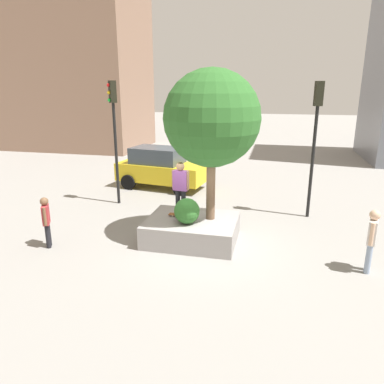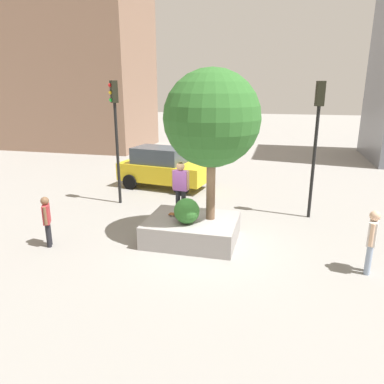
{
  "view_description": "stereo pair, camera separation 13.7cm",
  "coord_description": "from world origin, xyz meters",
  "px_view_note": "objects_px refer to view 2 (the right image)",
  "views": [
    {
      "loc": [
        2.1,
        -10.22,
        4.78
      ],
      "look_at": [
        -0.37,
        0.28,
        1.63
      ],
      "focal_mm": 33.6,
      "sensor_mm": 36.0,
      "label": 1
    },
    {
      "loc": [
        2.23,
        -10.19,
        4.78
      ],
      "look_at": [
        -0.37,
        0.28,
        1.63
      ],
      "focal_mm": 33.6,
      "sensor_mm": 36.0,
      "label": 2
    }
  ],
  "objects_px": {
    "skateboard": "(181,215)",
    "pedestrian_crossing": "(372,238)",
    "taxi_cab": "(162,167)",
    "traffic_light_corner": "(317,128)",
    "planter_ledge": "(192,230)",
    "traffic_light_median": "(116,123)",
    "skateboarder": "(181,185)",
    "bystander_watching": "(47,218)",
    "plaza_tree": "(212,119)"
  },
  "relations": [
    {
      "from": "skateboard",
      "to": "pedestrian_crossing",
      "type": "height_order",
      "value": "pedestrian_crossing"
    },
    {
      "from": "taxi_cab",
      "to": "traffic_light_corner",
      "type": "bearing_deg",
      "value": -21.67
    },
    {
      "from": "planter_ledge",
      "to": "skateboard",
      "type": "relative_size",
      "value": 3.56
    },
    {
      "from": "traffic_light_median",
      "to": "traffic_light_corner",
      "type": "bearing_deg",
      "value": 0.85
    },
    {
      "from": "skateboarder",
      "to": "bystander_watching",
      "type": "distance_m",
      "value": 4.25
    },
    {
      "from": "skateboard",
      "to": "traffic_light_median",
      "type": "xyz_separation_m",
      "value": [
        -3.55,
        2.94,
        2.62
      ]
    },
    {
      "from": "plaza_tree",
      "to": "traffic_light_median",
      "type": "bearing_deg",
      "value": 147.36
    },
    {
      "from": "taxi_cab",
      "to": "traffic_light_corner",
      "type": "height_order",
      "value": "traffic_light_corner"
    },
    {
      "from": "pedestrian_crossing",
      "to": "plaza_tree",
      "type": "bearing_deg",
      "value": 165.91
    },
    {
      "from": "pedestrian_crossing",
      "to": "skateboard",
      "type": "bearing_deg",
      "value": 168.76
    },
    {
      "from": "bystander_watching",
      "to": "pedestrian_crossing",
      "type": "bearing_deg",
      "value": 3.4
    },
    {
      "from": "planter_ledge",
      "to": "traffic_light_median",
      "type": "bearing_deg",
      "value": 142.16
    },
    {
      "from": "plaza_tree",
      "to": "bystander_watching",
      "type": "bearing_deg",
      "value": -160.61
    },
    {
      "from": "planter_ledge",
      "to": "bystander_watching",
      "type": "bearing_deg",
      "value": -160.39
    },
    {
      "from": "taxi_cab",
      "to": "traffic_light_corner",
      "type": "xyz_separation_m",
      "value": [
        6.78,
        -2.69,
        2.36
      ]
    },
    {
      "from": "plaza_tree",
      "to": "bystander_watching",
      "type": "distance_m",
      "value": 5.87
    },
    {
      "from": "traffic_light_corner",
      "to": "traffic_light_median",
      "type": "bearing_deg",
      "value": -179.15
    },
    {
      "from": "plaza_tree",
      "to": "taxi_cab",
      "type": "height_order",
      "value": "plaza_tree"
    },
    {
      "from": "plaza_tree",
      "to": "traffic_light_corner",
      "type": "height_order",
      "value": "plaza_tree"
    },
    {
      "from": "skateboard",
      "to": "skateboarder",
      "type": "distance_m",
      "value": 1.02
    },
    {
      "from": "skateboard",
      "to": "taxi_cab",
      "type": "height_order",
      "value": "taxi_cab"
    },
    {
      "from": "plaza_tree",
      "to": "skateboarder",
      "type": "xyz_separation_m",
      "value": [
        -0.97,
        -0.04,
        -2.08
      ]
    },
    {
      "from": "planter_ledge",
      "to": "skateboarder",
      "type": "distance_m",
      "value": 1.5
    },
    {
      "from": "planter_ledge",
      "to": "skateboarder",
      "type": "height_order",
      "value": "skateboarder"
    },
    {
      "from": "traffic_light_median",
      "to": "bystander_watching",
      "type": "relative_size",
      "value": 3.14
    },
    {
      "from": "traffic_light_median",
      "to": "bystander_watching",
      "type": "xyz_separation_m",
      "value": [
        -0.27,
        -4.58,
        -2.48
      ]
    },
    {
      "from": "taxi_cab",
      "to": "bystander_watching",
      "type": "relative_size",
      "value": 2.81
    },
    {
      "from": "taxi_cab",
      "to": "traffic_light_median",
      "type": "relative_size",
      "value": 0.89
    },
    {
      "from": "traffic_light_median",
      "to": "pedestrian_crossing",
      "type": "distance_m",
      "value": 10.17
    },
    {
      "from": "skateboard",
      "to": "skateboarder",
      "type": "height_order",
      "value": "skateboarder"
    },
    {
      "from": "taxi_cab",
      "to": "pedestrian_crossing",
      "type": "xyz_separation_m",
      "value": [
        8.04,
        -6.83,
        0.0
      ]
    },
    {
      "from": "bystander_watching",
      "to": "taxi_cab",
      "type": "bearing_deg",
      "value": 80.34
    },
    {
      "from": "taxi_cab",
      "to": "skateboard",
      "type": "bearing_deg",
      "value": -65.98
    },
    {
      "from": "skateboarder",
      "to": "taxi_cab",
      "type": "bearing_deg",
      "value": 114.02
    },
    {
      "from": "skateboarder",
      "to": "pedestrian_crossing",
      "type": "height_order",
      "value": "skateboarder"
    },
    {
      "from": "traffic_light_median",
      "to": "skateboarder",
      "type": "bearing_deg",
      "value": -39.61
    },
    {
      "from": "bystander_watching",
      "to": "planter_ledge",
      "type": "bearing_deg",
      "value": 19.61
    },
    {
      "from": "skateboarder",
      "to": "taxi_cab",
      "type": "height_order",
      "value": "skateboarder"
    },
    {
      "from": "planter_ledge",
      "to": "taxi_cab",
      "type": "height_order",
      "value": "taxi_cab"
    },
    {
      "from": "skateboard",
      "to": "traffic_light_corner",
      "type": "distance_m",
      "value": 5.82
    },
    {
      "from": "taxi_cab",
      "to": "traffic_light_median",
      "type": "xyz_separation_m",
      "value": [
        -0.99,
        -2.81,
        2.39
      ]
    },
    {
      "from": "plaza_tree",
      "to": "traffic_light_median",
      "type": "xyz_separation_m",
      "value": [
        -4.52,
        2.89,
        -0.48
      ]
    },
    {
      "from": "traffic_light_median",
      "to": "pedestrian_crossing",
      "type": "height_order",
      "value": "traffic_light_median"
    },
    {
      "from": "taxi_cab",
      "to": "bystander_watching",
      "type": "distance_m",
      "value": 7.49
    },
    {
      "from": "plaza_tree",
      "to": "traffic_light_corner",
      "type": "xyz_separation_m",
      "value": [
        3.25,
        3.01,
        -0.51
      ]
    },
    {
      "from": "taxi_cab",
      "to": "traffic_light_corner",
      "type": "distance_m",
      "value": 7.67
    },
    {
      "from": "skateboard",
      "to": "pedestrian_crossing",
      "type": "bearing_deg",
      "value": -11.24
    },
    {
      "from": "traffic_light_median",
      "to": "pedestrian_crossing",
      "type": "xyz_separation_m",
      "value": [
        9.03,
        -4.02,
        -2.39
      ]
    },
    {
      "from": "skateboard",
      "to": "pedestrian_crossing",
      "type": "distance_m",
      "value": 5.59
    },
    {
      "from": "skateboarder",
      "to": "bystander_watching",
      "type": "bearing_deg",
      "value": -156.73
    }
  ]
}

